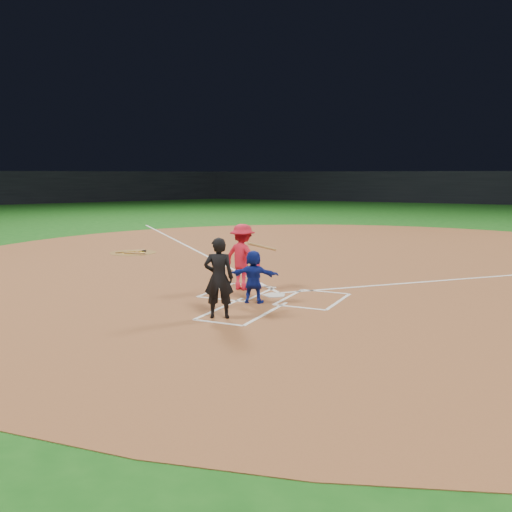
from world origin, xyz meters
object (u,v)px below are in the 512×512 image
at_px(catcher, 254,277).
at_px(batter_at_plate, 243,257).
at_px(home_plate, 274,295).
at_px(on_deck_circle, 133,253).
at_px(umpire, 219,278).

relative_size(catcher, batter_at_plate, 0.73).
height_order(home_plate, on_deck_circle, home_plate).
relative_size(home_plate, catcher, 0.50).
relative_size(on_deck_circle, batter_at_plate, 1.03).
xyz_separation_m(catcher, umpire, (-0.05, -1.53, 0.22)).
relative_size(umpire, batter_at_plate, 0.99).
height_order(catcher, batter_at_plate, batter_at_plate).
height_order(home_plate, batter_at_plate, batter_at_plate).
relative_size(on_deck_circle, catcher, 1.42).
xyz_separation_m(on_deck_circle, umpire, (7.51, -7.11, 0.81)).
distance_m(home_plate, on_deck_circle, 8.99).
distance_m(umpire, batter_at_plate, 2.89).
bearing_deg(home_plate, on_deck_circle, -31.31).
bearing_deg(on_deck_circle, home_plate, -31.31).
bearing_deg(umpire, batter_at_plate, -96.85).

